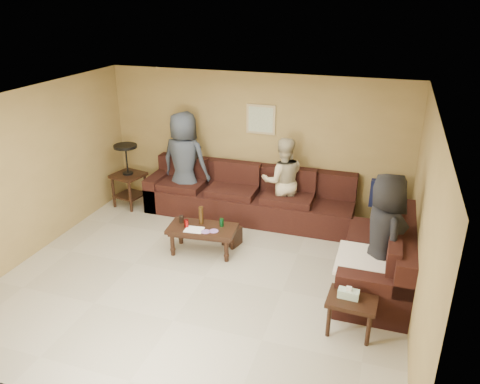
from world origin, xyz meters
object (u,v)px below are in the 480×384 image
Objects in this scene: end_table_left at (128,174)px; coffee_table at (202,231)px; side_table_right at (351,303)px; person_left at (185,162)px; sectional_sofa at (285,219)px; person_right at (384,236)px; waste_bin at (232,236)px; person_middle at (283,181)px.

coffee_table is at bearing -31.29° from end_table_left.
coffee_table reaches higher than side_table_right.
sectional_sofa is at bearing 170.54° from person_left.
person_left reaches higher than person_right.
person_right is (2.64, -0.25, 0.48)m from coffee_table.
end_table_left is at bearing 160.61° from waste_bin.
coffee_table is 0.91× the size of end_table_left.
person_right reaches higher than side_table_right.
person_left reaches higher than sectional_sofa.
sectional_sofa is 2.42m from side_table_right.
person_right is (4.61, -1.44, 0.22)m from end_table_left.
sectional_sofa is at bearing 89.45° from person_middle.
person_right is (0.27, 0.94, 0.44)m from side_table_right.
sectional_sofa is 3.11m from end_table_left.
end_table_left is 0.78× the size of person_middle.
side_table_right is (4.34, -2.38, -0.22)m from end_table_left.
sectional_sofa reaches higher than side_table_right.
side_table_right is (1.26, -2.06, 0.08)m from sectional_sofa.
person_left is (-0.90, 1.39, 0.55)m from coffee_table.
side_table_right is at bearing -28.78° from end_table_left.
person_middle is at bearing 23.50° from person_right.
end_table_left is 1.95× the size of side_table_right.
end_table_left is at bearing 148.71° from coffee_table.
waste_bin is at bearing 142.14° from side_table_right.
side_table_right is 0.33× the size of person_left.
person_middle is 0.90× the size of person_right.
person_left is at bearing -18.52° from person_middle.
side_table_right is 0.40× the size of person_middle.
end_table_left is at bearing 151.22° from side_table_right.
person_right reaches higher than person_middle.
side_table_right is at bearing 99.39° from person_middle.
person_right reaches higher than coffee_table.
waste_bin is at bearing 145.86° from person_left.
side_table_right is 4.19m from person_left.
coffee_table is 0.59× the size of person_left.
waste_bin is (-2.01, 1.56, -0.26)m from side_table_right.
end_table_left is 0.70× the size of person_right.
side_table_right is 3.01m from person_middle.
waste_bin is 2.47m from person_right.
sectional_sofa reaches higher than coffee_table.
sectional_sofa is at bearing 31.36° from person_right.
waste_bin is 0.19× the size of person_middle.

